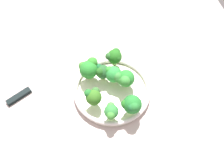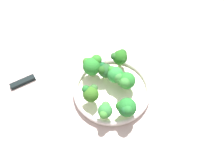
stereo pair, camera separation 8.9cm
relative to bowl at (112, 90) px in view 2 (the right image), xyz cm
name	(u,v)px [view 2 (the right image)]	position (x,y,z in cm)	size (l,w,h in cm)	color
ground_plane	(103,92)	(0.89, 3.54, -2.79)	(130.00, 130.00, 2.50)	#B5A19E
bowl	(112,90)	(0.00, 0.00, 0.00)	(28.78, 28.78, 3.03)	silver
broccoli_floret_0	(105,70)	(5.53, 2.67, 5.22)	(5.41, 5.63, 6.39)	#99C66D
broccoli_floret_1	(126,108)	(-10.44, -4.60, 6.19)	(6.67, 7.04, 7.85)	#94C867
broccoli_floret_2	(92,65)	(7.08, 7.20, 6.25)	(7.23, 7.13, 7.98)	#77B158
broccoli_floret_3	(126,81)	(0.32, -4.91, 5.58)	(7.02, 6.55, 7.24)	#79B64F
broccoli_floret_4	(116,75)	(3.06, -1.36, 5.61)	(6.67, 5.96, 6.94)	#80BD55
broccoli_floret_5	(105,111)	(-10.89, 2.45, 5.13)	(6.37, 4.99, 6.05)	#7BB355
broccoli_floret_6	(120,57)	(11.10, -3.18, 5.91)	(5.94, 6.34, 7.16)	#96CE6E
broccoli_floret_7	(91,93)	(-4.55, 7.37, 5.83)	(6.04, 5.79, 7.07)	#92DB68
knife	(35,77)	(7.13, 30.13, -0.99)	(15.15, 24.35, 1.50)	silver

